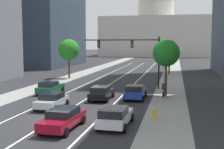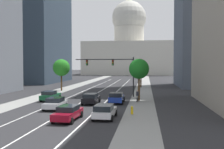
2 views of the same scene
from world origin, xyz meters
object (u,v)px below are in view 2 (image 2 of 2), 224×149
object	(u,v)px
car_green	(50,96)
car_silver	(55,103)
cyclist	(137,96)
street_tree_near_right	(141,71)
traffic_signal_mast	(114,67)
capitol_building	(129,49)
car_white	(105,111)
street_tree_near_left	(61,68)
car_blue	(116,98)
street_tree_mid_right	(139,69)
car_black	(91,98)
fire_hydrant	(132,110)
car_crimson	(68,113)

from	to	relation	value
car_green	car_silver	distance (m)	8.25
cyclist	street_tree_near_right	bearing A→B (deg)	5.15
traffic_signal_mast	street_tree_near_right	world-z (taller)	traffic_signal_mast
capitol_building	car_white	bearing A→B (deg)	-87.54
capitol_building	street_tree_near_left	xyz separation A→B (m)	(-8.30, -91.13, -9.12)
traffic_signal_mast	street_tree_near_right	size ratio (longest dim) A/B	1.91
car_blue	street_tree_near_left	distance (m)	21.92
car_blue	car_silver	xyz separation A→B (m)	(-6.81, -6.03, -0.03)
car_white	street_tree_mid_right	distance (m)	14.68
street_tree_near_right	street_tree_near_left	bearing A→B (deg)	-148.34
capitol_building	street_tree_near_left	bearing A→B (deg)	-95.21
car_black	street_tree_near_left	distance (m)	20.95
capitol_building	traffic_signal_mast	xyz separation A→B (m)	(3.85, -100.14, -8.91)
fire_hydrant	street_tree_near_right	xyz separation A→B (m)	(0.30, 35.07, 3.35)
car_black	street_tree_near_right	xyz separation A→B (m)	(6.32, 28.03, 3.04)
car_blue	fire_hydrant	xyz separation A→B (m)	(2.61, -8.12, -0.33)
capitol_building	street_tree_mid_right	world-z (taller)	capitol_building
street_tree_mid_right	car_green	bearing A→B (deg)	-173.54
cyclist	street_tree_near_right	size ratio (longest dim) A/B	0.33
capitol_building	car_silver	size ratio (longest dim) A/B	11.08
car_black	car_blue	bearing A→B (deg)	-72.42
car_green	capitol_building	bearing A→B (deg)	-2.03
car_crimson	capitol_building	bearing A→B (deg)	2.84
fire_hydrant	street_tree_mid_right	size ratio (longest dim) A/B	0.14
car_green	car_silver	xyz separation A→B (m)	(3.41, -7.52, -0.00)
car_blue	cyclist	world-z (taller)	cyclist
car_crimson	car_white	bearing A→B (deg)	-67.04
car_crimson	fire_hydrant	distance (m)	7.21
car_crimson	street_tree_near_right	size ratio (longest dim) A/B	0.92
car_green	car_white	world-z (taller)	car_green
car_white	street_tree_near_right	distance (m)	37.98
capitol_building	car_crimson	bearing A→B (deg)	-89.19
car_blue	car_green	size ratio (longest dim) A/B	0.93
car_blue	car_green	xyz separation A→B (m)	(-10.21, 1.49, -0.03)
street_tree_near_right	street_tree_mid_right	distance (m)	23.97
car_crimson	street_tree_mid_right	bearing A→B (deg)	-21.16
car_blue	traffic_signal_mast	bearing A→B (deg)	8.89
capitol_building	street_tree_near_left	world-z (taller)	capitol_building
car_green	traffic_signal_mast	size ratio (longest dim) A/B	0.47
fire_hydrant	street_tree_near_right	distance (m)	35.23
car_green	street_tree_near_right	bearing A→B (deg)	-26.56
street_tree_mid_right	car_blue	bearing A→B (deg)	-135.64
car_black	cyclist	size ratio (longest dim) A/B	2.64
capitol_building	street_tree_near_right	world-z (taller)	capitol_building
traffic_signal_mast	street_tree_mid_right	distance (m)	6.52
car_black	cyclist	world-z (taller)	cyclist
street_tree_near_right	street_tree_mid_right	world-z (taller)	street_tree_mid_right
car_black	car_white	bearing A→B (deg)	-160.77
cyclist	street_tree_near_right	world-z (taller)	street_tree_near_right
capitol_building	car_silver	world-z (taller)	capitol_building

